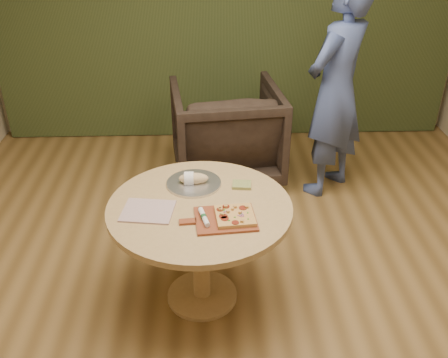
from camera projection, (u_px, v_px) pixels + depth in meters
name	position (u px, v px, depth m)	size (l,w,h in m)	color
room_shell	(249.00, 121.00, 2.52)	(5.04, 6.04, 2.84)	olive
curtain	(226.00, 6.00, 5.02)	(4.80, 0.14, 2.78)	#2B3719
pedestal_table	(200.00, 224.00, 3.11)	(1.13, 1.13, 0.75)	tan
pizza_paddle	(224.00, 219.00, 2.89)	(0.46, 0.31, 0.01)	brown
flatbread_pizza	(234.00, 215.00, 2.89)	(0.24, 0.24, 0.04)	tan
cutlery_roll	(204.00, 217.00, 2.87)	(0.07, 0.20, 0.03)	silver
newspaper	(148.00, 211.00, 2.97)	(0.30, 0.25, 0.01)	silver
serving_tray	(194.00, 183.00, 3.25)	(0.36, 0.36, 0.02)	silver
bread_roll	(192.00, 178.00, 3.23)	(0.19, 0.09, 0.09)	tan
green_packet	(242.00, 185.00, 3.23)	(0.12, 0.10, 0.02)	#60692F
armchair	(226.00, 128.00, 4.63)	(0.96, 0.90, 0.99)	black
person_standing	(336.00, 90.00, 4.20)	(0.69, 0.46, 1.90)	#405189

